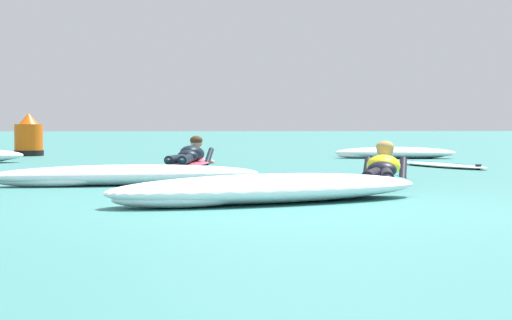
# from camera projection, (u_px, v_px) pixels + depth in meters

# --- Properties ---
(ground_plane) EXTENTS (120.00, 120.00, 0.00)m
(ground_plane) POSITION_uv_depth(u_px,v_px,m) (225.00, 159.00, 17.29)
(ground_plane) COLOR #387A75
(surfer_near) EXTENTS (1.09, 2.49, 0.54)m
(surfer_near) POSITION_uv_depth(u_px,v_px,m) (383.00, 171.00, 10.37)
(surfer_near) COLOR #2DB2D1
(surfer_near) RESTS_ON ground
(surfer_far) EXTENTS (0.94, 2.53, 0.54)m
(surfer_far) POSITION_uv_depth(u_px,v_px,m) (190.00, 157.00, 14.70)
(surfer_far) COLOR #E54C66
(surfer_far) RESTS_ON ground
(drifting_surfboard) EXTENTS (1.14, 2.22, 0.16)m
(drifting_surfboard) POSITION_uv_depth(u_px,v_px,m) (444.00, 165.00, 14.18)
(drifting_surfboard) COLOR white
(drifting_surfboard) RESTS_ON ground
(whitewater_mid_left) EXTENTS (3.17, 1.93, 0.25)m
(whitewater_mid_left) POSITION_uv_depth(u_px,v_px,m) (270.00, 189.00, 7.89)
(whitewater_mid_left) COLOR white
(whitewater_mid_left) RESTS_ON ground
(whitewater_back) EXTENTS (2.52, 1.30, 0.23)m
(whitewater_back) POSITION_uv_depth(u_px,v_px,m) (395.00, 153.00, 17.75)
(whitewater_back) COLOR white
(whitewater_back) RESTS_ON ground
(whitewater_far_band) EXTENTS (3.16, 1.05, 0.23)m
(whitewater_far_band) POSITION_uv_depth(u_px,v_px,m) (127.00, 176.00, 10.09)
(whitewater_far_band) COLOR white
(whitewater_far_band) RESTS_ON ground
(channel_marker_buoy) EXTENTS (0.64, 0.64, 0.93)m
(channel_marker_buoy) POSITION_uv_depth(u_px,v_px,m) (29.00, 139.00, 19.13)
(channel_marker_buoy) COLOR #EA5B0F
(channel_marker_buoy) RESTS_ON ground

